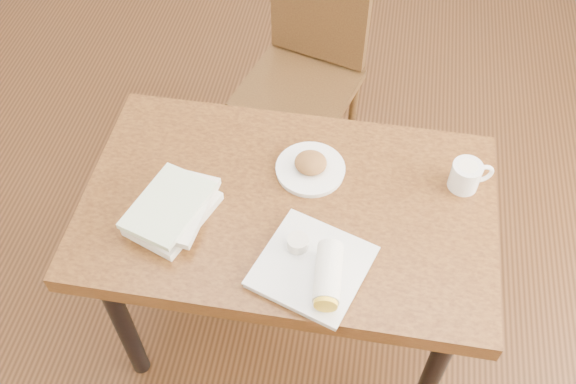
% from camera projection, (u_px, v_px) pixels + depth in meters
% --- Properties ---
extents(ground, '(4.00, 5.00, 0.01)m').
position_uv_depth(ground, '(288.00, 322.00, 2.44)').
color(ground, '#472814').
rests_on(ground, ground).
extents(table, '(1.19, 0.72, 0.75)m').
position_uv_depth(table, '(288.00, 221.00, 1.92)').
color(table, brown).
rests_on(table, ground).
extents(chair_far, '(0.52, 0.52, 0.95)m').
position_uv_depth(chair_far, '(307.00, 62.00, 2.53)').
color(chair_far, '#473014').
rests_on(chair_far, ground).
extents(plate_scone, '(0.21, 0.21, 0.07)m').
position_uv_depth(plate_scone, '(310.00, 167.00, 1.90)').
color(plate_scone, white).
rests_on(plate_scone, table).
extents(coffee_mug, '(0.13, 0.09, 0.09)m').
position_uv_depth(coffee_mug, '(467.00, 175.00, 1.85)').
color(coffee_mug, white).
rests_on(coffee_mug, table).
extents(plate_burrito, '(0.35, 0.35, 0.09)m').
position_uv_depth(plate_burrito, '(317.00, 269.00, 1.68)').
color(plate_burrito, white).
rests_on(plate_burrito, table).
extents(book_stack, '(0.25, 0.30, 0.07)m').
position_uv_depth(book_stack, '(173.00, 209.00, 1.79)').
color(book_stack, white).
rests_on(book_stack, table).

